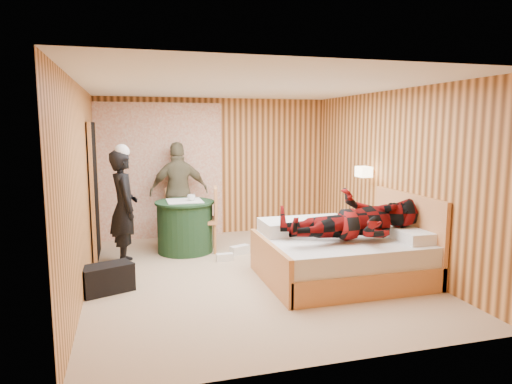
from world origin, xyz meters
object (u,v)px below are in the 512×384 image
object	(u,v)px
bed	(343,255)
woman_standing	(124,207)
wall_lamp	(364,172)
chair_far	(179,210)
duffel_bag	(107,278)
round_table	(185,226)
nightstand	(349,232)
chair_near	(208,214)
man_at_table	(179,192)
man_on_bed	(355,208)

from	to	relation	value
bed	woman_standing	xyz separation A→B (m)	(-2.76, 1.46, 0.51)
wall_lamp	bed	xyz separation A→B (m)	(-0.80, -0.96, -0.98)
chair_far	duffel_bag	world-z (taller)	chair_far
wall_lamp	round_table	bearing A→B (deg)	161.15
nightstand	round_table	distance (m)	2.65
wall_lamp	nightstand	xyz separation A→B (m)	(-0.04, 0.35, -1.02)
nightstand	round_table	size ratio (longest dim) A/B	0.60
round_table	chair_far	xyz separation A→B (m)	(-0.02, 0.73, 0.12)
chair_near	man_at_table	size ratio (longest dim) A/B	0.60
bed	chair_near	size ratio (longest dim) A/B	1.96
bed	duffel_bag	xyz separation A→B (m)	(-2.97, 0.30, -0.15)
chair_far	chair_near	distance (m)	0.89
nightstand	chair_near	distance (m)	2.30
chair_far	woman_standing	size ratio (longest dim) A/B	0.56
nightstand	man_at_table	bearing A→B (deg)	152.87
woman_standing	wall_lamp	bearing A→B (deg)	-108.60
nightstand	chair_near	xyz separation A→B (m)	(-2.23, 0.48, 0.32)
nightstand	round_table	bearing A→B (deg)	168.10
nightstand	woman_standing	xyz separation A→B (m)	(-3.51, 0.15, 0.55)
wall_lamp	chair_far	distance (m)	3.21
woman_standing	man_at_table	distance (m)	1.50
round_table	man_on_bed	bearing A→B (deg)	-48.29
nightstand	duffel_bag	size ratio (longest dim) A/B	0.93
chair_far	chair_near	world-z (taller)	chair_near
chair_far	chair_near	size ratio (longest dim) A/B	0.90
man_on_bed	round_table	bearing A→B (deg)	131.71
wall_lamp	chair_near	bearing A→B (deg)	159.96
bed	duffel_bag	size ratio (longest dim) A/B	3.39
round_table	chair_far	size ratio (longest dim) A/B	1.00
chair_near	man_on_bed	size ratio (longest dim) A/B	0.58
nightstand	duffel_bag	bearing A→B (deg)	-164.80
man_at_table	chair_far	bearing A→B (deg)	70.32
wall_lamp	bed	world-z (taller)	wall_lamp
chair_far	duffel_bag	size ratio (longest dim) A/B	1.55
wall_lamp	bed	size ratio (longest dim) A/B	0.13
chair_near	woman_standing	size ratio (longest dim) A/B	0.62
wall_lamp	man_on_bed	distance (m)	1.46
chair_near	nightstand	bearing A→B (deg)	87.01
nightstand	man_on_bed	world-z (taller)	man_on_bed
chair_near	duffel_bag	distance (m)	2.16
wall_lamp	chair_far	bearing A→B (deg)	148.41
duffel_bag	wall_lamp	bearing A→B (deg)	-11.28
wall_lamp	round_table	world-z (taller)	wall_lamp
man_at_table	man_on_bed	bearing A→B (deg)	121.85
bed	woman_standing	bearing A→B (deg)	152.00
chair_far	woman_standing	world-z (taller)	woman_standing
chair_far	man_on_bed	xyz separation A→B (m)	(1.88, -2.82, 0.44)
bed	man_on_bed	bearing A→B (deg)	-83.34
duffel_bag	man_at_table	bearing A→B (deg)	42.91
nightstand	woman_standing	world-z (taller)	woman_standing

